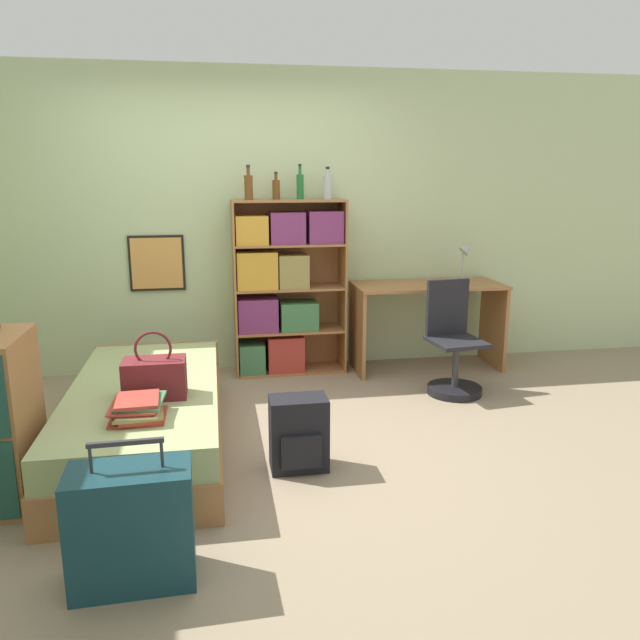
% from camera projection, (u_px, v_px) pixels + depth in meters
% --- Properties ---
extents(ground_plane, '(14.00, 14.00, 0.00)m').
position_uv_depth(ground_plane, '(243.00, 441.00, 4.11)').
color(ground_plane, gray).
extents(wall_back, '(10.00, 0.09, 2.60)m').
position_uv_depth(wall_back, '(229.00, 223.00, 5.41)').
color(wall_back, beige).
rests_on(wall_back, ground_plane).
extents(bed, '(0.94, 2.04, 0.42)m').
position_uv_depth(bed, '(146.00, 416.00, 3.99)').
color(bed, '#A36B3D').
rests_on(bed, ground_plane).
extents(handbag, '(0.37, 0.22, 0.40)m').
position_uv_depth(handbag, '(155.00, 377.00, 3.70)').
color(handbag, maroon).
rests_on(handbag, bed).
extents(book_stack_on_bed, '(0.29, 0.34, 0.12)m').
position_uv_depth(book_stack_on_bed, '(138.00, 408.00, 3.38)').
color(book_stack_on_bed, '#B2382D').
rests_on(book_stack_on_bed, bed).
extents(suitcase, '(0.52, 0.29, 0.65)m').
position_uv_depth(suitcase, '(132.00, 526.00, 2.64)').
color(suitcase, '#143842').
rests_on(suitcase, ground_plane).
extents(bookcase, '(0.96, 0.34, 1.51)m').
position_uv_depth(bookcase, '(281.00, 287.00, 5.38)').
color(bookcase, '#A36B3D').
rests_on(bookcase, ground_plane).
extents(bottle_green, '(0.07, 0.07, 0.28)m').
position_uv_depth(bottle_green, '(249.00, 187.00, 5.12)').
color(bottle_green, brown).
rests_on(bottle_green, bookcase).
extents(bottle_brown, '(0.06, 0.06, 0.23)m').
position_uv_depth(bottle_brown, '(276.00, 189.00, 5.24)').
color(bottle_brown, brown).
rests_on(bottle_brown, bookcase).
extents(bottle_clear, '(0.06, 0.06, 0.29)m').
position_uv_depth(bottle_clear, '(300.00, 186.00, 5.27)').
color(bottle_clear, '#1E6B2D').
rests_on(bottle_clear, bookcase).
extents(bottle_blue, '(0.07, 0.07, 0.27)m').
position_uv_depth(bottle_blue, '(328.00, 187.00, 5.30)').
color(bottle_blue, '#B7BCC1').
rests_on(bottle_blue, bookcase).
extents(desk, '(1.31, 0.57, 0.77)m').
position_uv_depth(desk, '(427.00, 309.00, 5.54)').
color(desk, '#A36B3D').
rests_on(desk, ground_plane).
extents(desk_lamp, '(0.17, 0.12, 0.39)m').
position_uv_depth(desk_lamp, '(466.00, 255.00, 5.46)').
color(desk_lamp, '#ADA89E').
rests_on(desk_lamp, desk).
extents(desk_chair, '(0.44, 0.44, 0.90)m').
position_uv_depth(desk_chair, '(453.00, 357.00, 4.98)').
color(desk_chair, black).
rests_on(desk_chair, ground_plane).
extents(backpack, '(0.34, 0.24, 0.44)m').
position_uv_depth(backpack, '(299.00, 434.00, 3.68)').
color(backpack, black).
rests_on(backpack, ground_plane).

